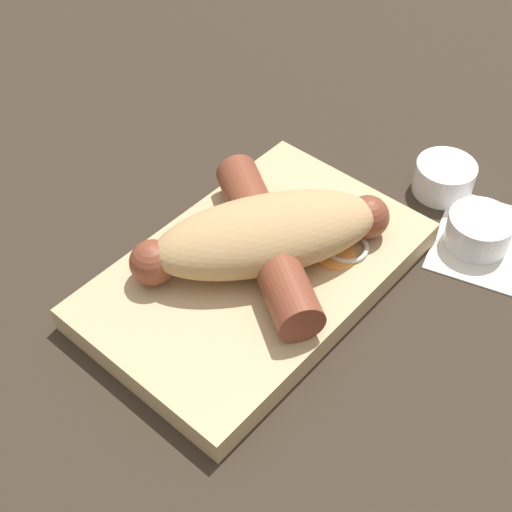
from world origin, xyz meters
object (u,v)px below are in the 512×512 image
Objects in this scene: bread_roll at (269,236)px; condiment_cup_near at (478,232)px; sausage at (263,239)px; condiment_cup_far at (444,179)px; food_tray at (256,274)px.

bread_roll reaches higher than condiment_cup_near.
condiment_cup_near is (-0.15, 0.11, -0.03)m from bread_roll.
bread_roll reaches higher than sausage.
sausage reaches higher than condiment_cup_near.
condiment_cup_near and condiment_cup_far have the same top height.
condiment_cup_near is 1.00× the size of condiment_cup_far.
sausage reaches higher than condiment_cup_far.
condiment_cup_near is (-0.16, 0.11, 0.00)m from food_tray.
food_tray is 0.21m from condiment_cup_far.
food_tray is 4.99× the size of condiment_cup_near.
condiment_cup_far is at bearing 164.62° from bread_roll.
condiment_cup_near is at bearing 144.72° from food_tray.
condiment_cup_near is at bearing 54.72° from condiment_cup_far.
food_tray is at bearing -13.05° from bread_roll.
bread_roll is 3.52× the size of condiment_cup_far.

